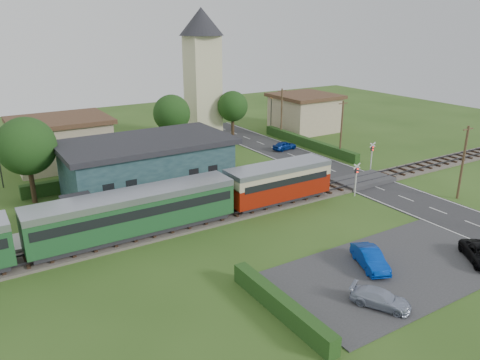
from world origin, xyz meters
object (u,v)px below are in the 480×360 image
car_park_silver (380,298)px  equipment_hut (79,212)px  house_west (61,141)px  station_building (147,166)px  pedestrian_near (250,181)px  car_park_blue (370,258)px  crossing_signal_far (372,152)px  car_on_road (285,146)px  crossing_signal_near (356,175)px  pedestrian_far (100,212)px  train (93,221)px  church_tower (202,64)px  house_east (304,112)px

car_park_silver → equipment_hut: bearing=93.3°
house_west → station_building: bearing=-70.4°
car_park_silver → pedestrian_near: 20.31m
car_park_blue → station_building: bearing=131.2°
crossing_signal_far → car_park_silver: crossing_signal_far is taller
car_park_silver → station_building: bearing=70.9°
equipment_hut → car_on_road: 30.81m
equipment_hut → car_park_silver: (12.40, -19.70, -1.16)m
car_park_silver → crossing_signal_near: bearing=20.7°
crossing_signal_near → car_park_blue: size_ratio=0.84×
equipment_hut → station_building: station_building is taller
house_west → crossing_signal_far: 35.26m
car_on_road → pedestrian_near: bearing=126.2°
car_park_blue → pedestrian_far: 21.03m
equipment_hut → train: (0.26, -3.20, 0.43)m
equipment_hut → crossing_signal_far: 31.61m
station_building → crossing_signal_near: 19.98m
church_tower → car_park_silver: bearing=-104.0°
church_tower → house_east: size_ratio=2.00×
equipment_hut → car_park_blue: size_ratio=0.65×
equipment_hut → crossing_signal_far: size_ratio=0.78×
crossing_signal_far → pedestrian_near: bearing=176.1°
crossing_signal_near → crossing_signal_far: 8.65m
station_building → crossing_signal_near: station_building is taller
house_east → car_park_blue: size_ratio=2.25×
crossing_signal_near → equipment_hut: bearing=167.1°
church_tower → crossing_signal_near: 29.57m
house_east → pedestrian_near: 28.66m
church_tower → crossing_signal_far: church_tower is taller
train → car_on_road: train is taller
house_west → car_park_blue: house_west is taller
pedestrian_far → crossing_signal_far: bearing=-105.8°
crossing_signal_near → car_park_silver: bearing=-130.4°
equipment_hut → crossing_signal_near: bearing=-12.9°
station_building → pedestrian_far: size_ratio=8.09×
equipment_hut → pedestrian_near: size_ratio=1.44×
pedestrian_near → car_park_silver: bearing=101.8°
house_west → pedestrian_far: (-1.42, -19.99, -1.35)m
station_building → house_west: size_ratio=1.48×
train → crossing_signal_near: size_ratio=13.18×
train → house_west: (2.74, 23.00, 0.61)m
station_building → car_park_silver: 25.96m
crossing_signal_near → car_on_road: bearing=75.8°
house_east → car_on_road: house_east is taller
church_tower → pedestrian_near: (-6.79, -22.56, -8.89)m
station_building → pedestrian_far: (-6.42, -5.99, -1.25)m
station_building → crossing_signal_far: 24.51m
train → crossing_signal_near: train is taller
church_tower → car_park_blue: (-7.67, -38.90, -9.50)m
crossing_signal_near → car_park_silver: size_ratio=0.93×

